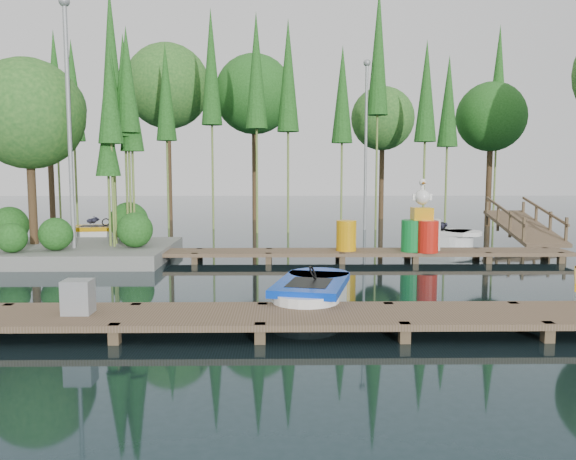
{
  "coord_description": "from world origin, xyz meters",
  "views": [
    {
      "loc": [
        0.29,
        -13.24,
        2.54
      ],
      "look_at": [
        0.5,
        0.5,
        1.1
      ],
      "focal_mm": 35.0,
      "sensor_mm": 36.0,
      "label": 1
    }
  ],
  "objects_px": {
    "boat_yellow_far": "(103,234)",
    "yellow_barrel": "(346,236)",
    "drum_cluster": "(423,230)",
    "boat_blue": "(312,296)",
    "utility_cabinet": "(78,297)",
    "island": "(53,149)"
  },
  "relations": [
    {
      "from": "utility_cabinet",
      "to": "drum_cluster",
      "type": "height_order",
      "value": "drum_cluster"
    },
    {
      "from": "boat_yellow_far",
      "to": "utility_cabinet",
      "type": "relative_size",
      "value": 5.4
    },
    {
      "from": "boat_yellow_far",
      "to": "yellow_barrel",
      "type": "bearing_deg",
      "value": -15.11
    },
    {
      "from": "boat_blue",
      "to": "yellow_barrel",
      "type": "distance_m",
      "value": 5.77
    },
    {
      "from": "island",
      "to": "yellow_barrel",
      "type": "distance_m",
      "value": 8.86
    },
    {
      "from": "boat_yellow_far",
      "to": "drum_cluster",
      "type": "relative_size",
      "value": 1.44
    },
    {
      "from": "island",
      "to": "utility_cabinet",
      "type": "distance_m",
      "value": 8.89
    },
    {
      "from": "island",
      "to": "drum_cluster",
      "type": "distance_m",
      "value": 10.9
    },
    {
      "from": "boat_blue",
      "to": "boat_yellow_far",
      "type": "relative_size",
      "value": 0.97
    },
    {
      "from": "utility_cabinet",
      "to": "drum_cluster",
      "type": "distance_m",
      "value": 9.95
    },
    {
      "from": "boat_blue",
      "to": "utility_cabinet",
      "type": "bearing_deg",
      "value": -146.31
    },
    {
      "from": "boat_yellow_far",
      "to": "drum_cluster",
      "type": "distance_m",
      "value": 11.36
    },
    {
      "from": "utility_cabinet",
      "to": "boat_blue",
      "type": "bearing_deg",
      "value": 20.27
    },
    {
      "from": "boat_blue",
      "to": "utility_cabinet",
      "type": "relative_size",
      "value": 5.23
    },
    {
      "from": "boat_yellow_far",
      "to": "utility_cabinet",
      "type": "height_order",
      "value": "boat_yellow_far"
    },
    {
      "from": "island",
      "to": "boat_blue",
      "type": "height_order",
      "value": "island"
    },
    {
      "from": "yellow_barrel",
      "to": "drum_cluster",
      "type": "relative_size",
      "value": 0.42
    },
    {
      "from": "boat_yellow_far",
      "to": "drum_cluster",
      "type": "height_order",
      "value": "drum_cluster"
    },
    {
      "from": "boat_yellow_far",
      "to": "yellow_barrel",
      "type": "height_order",
      "value": "boat_yellow_far"
    },
    {
      "from": "island",
      "to": "yellow_barrel",
      "type": "xyz_separation_m",
      "value": [
        8.48,
        -0.79,
        -2.45
      ]
    },
    {
      "from": "boat_blue",
      "to": "yellow_barrel",
      "type": "bearing_deg",
      "value": 90.4
    },
    {
      "from": "boat_yellow_far",
      "to": "yellow_barrel",
      "type": "distance_m",
      "value": 9.37
    }
  ]
}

